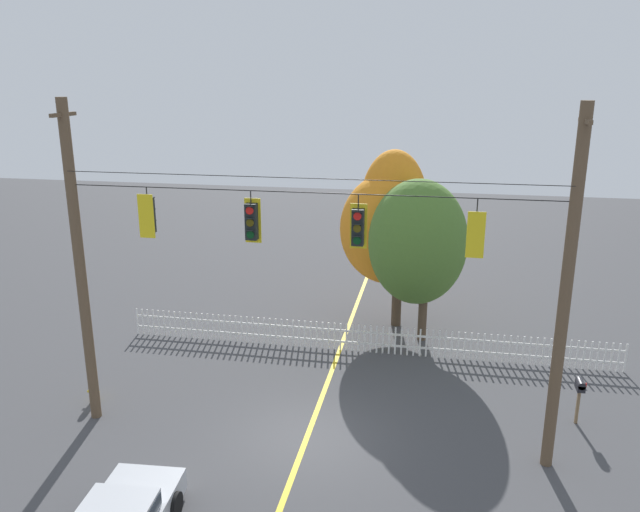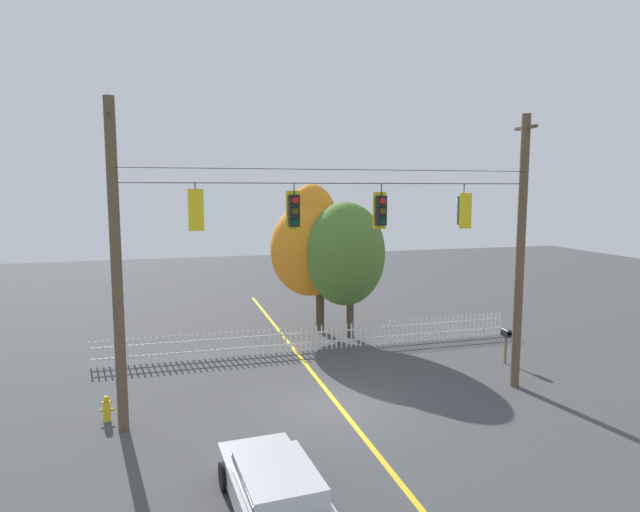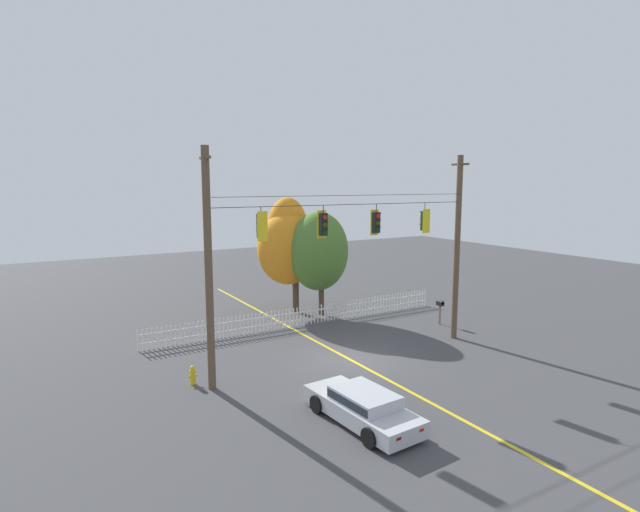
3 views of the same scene
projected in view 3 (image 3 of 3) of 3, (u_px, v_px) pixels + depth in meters
The scene contains 13 objects.
ground at pixel (350, 360), 22.95m from camera, with size 80.00×80.00×0.00m, color #424244.
lane_centerline_stripe at pixel (350, 359), 22.95m from camera, with size 0.16×36.00×0.01m, color gold.
signal_support_span at pixel (351, 257), 22.27m from camera, with size 13.21×1.10×9.32m.
traffic_signal_southbound_primary at pixel (261, 226), 19.90m from camera, with size 0.43×0.38×1.35m.
traffic_signal_northbound_secondary at pixel (323, 224), 21.36m from camera, with size 0.43×0.38×1.40m.
traffic_signal_westbound_side at pixel (376, 222), 22.75m from camera, with size 0.43×0.38×1.42m.
traffic_signal_northbound_primary at pixel (425, 221), 24.18m from camera, with size 0.43×0.38×1.44m.
white_picket_fence at pixel (304, 316), 28.49m from camera, with size 18.07×0.06×1.06m.
autumn_maple_near_fence at pixel (290, 244), 30.84m from camera, with size 3.89×3.38×7.11m.
autumn_maple_mid at pixel (319, 251), 30.04m from camera, with size 3.65×3.34×6.29m.
parked_car at pixel (363, 406), 16.80m from camera, with size 2.12×4.69×1.15m.
fire_hydrant at pixel (193, 375), 20.07m from camera, with size 0.38×0.22×0.77m.
roadside_mailbox at pixel (440, 305), 28.54m from camera, with size 0.25×0.44×1.40m.
Camera 3 is at (-12.33, -18.32, 7.94)m, focal length 28.36 mm.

